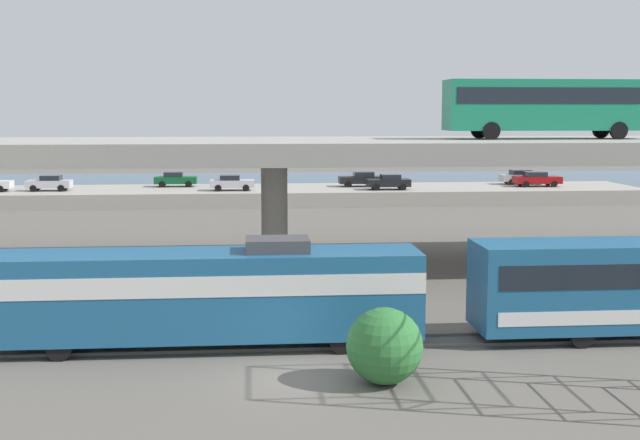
{
  "coord_description": "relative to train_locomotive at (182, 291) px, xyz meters",
  "views": [
    {
      "loc": [
        -1.38,
        -26.95,
        8.91
      ],
      "look_at": [
        2.15,
        14.56,
        3.47
      ],
      "focal_mm": 46.48,
      "sensor_mm": 36.0,
      "label": 1
    }
  ],
  "objects": [
    {
      "name": "ground_plane",
      "position": [
        3.99,
        -4.0,
        -2.19
      ],
      "size": [
        260.0,
        260.0,
        0.0
      ],
      "primitive_type": "plane",
      "color": "#605B54"
    },
    {
      "name": "rail_strip_near",
      "position": [
        3.99,
        -0.78,
        -2.13
      ],
      "size": [
        110.0,
        0.12,
        0.12
      ],
      "primitive_type": "cube",
      "color": "#59544C",
      "rests_on": "ground_plane"
    },
    {
      "name": "rail_strip_far",
      "position": [
        3.99,
        0.78,
        -2.13
      ],
      "size": [
        110.0,
        0.12,
        0.12
      ],
      "primitive_type": "cube",
      "color": "#59544C",
      "rests_on": "ground_plane"
    },
    {
      "name": "train_locomotive",
      "position": [
        0.0,
        0.0,
        0.0
      ],
      "size": [
        17.56,
        3.04,
        4.18
      ],
      "rotation": [
        0.0,
        0.0,
        3.14
      ],
      "color": "#1E5984",
      "rests_on": "ground_plane"
    },
    {
      "name": "highway_overpass",
      "position": [
        3.99,
        16.0,
        4.47
      ],
      "size": [
        96.0,
        12.33,
        7.36
      ],
      "color": "#9E998E",
      "rests_on": "ground_plane"
    },
    {
      "name": "transit_bus_on_overpass",
      "position": [
        19.94,
        16.13,
        7.23
      ],
      "size": [
        12.0,
        2.68,
        3.4
      ],
      "color": "#197A56",
      "rests_on": "highway_overpass"
    },
    {
      "name": "pier_parking_lot",
      "position": [
        3.99,
        51.0,
        -1.49
      ],
      "size": [
        74.97,
        10.84,
        1.41
      ],
      "primitive_type": "cube",
      "color": "#9E998E",
      "rests_on": "ground_plane"
    },
    {
      "name": "parked_car_0",
      "position": [
        30.99,
        53.25,
        -0.01
      ],
      "size": [
        4.56,
        1.95,
        1.5
      ],
      "color": "#B7B7BC",
      "rests_on": "pier_parking_lot"
    },
    {
      "name": "parked_car_1",
      "position": [
        31.62,
        50.54,
        -0.0
      ],
      "size": [
        4.68,
        1.99,
        1.5
      ],
      "color": "maroon",
      "rests_on": "pier_parking_lot"
    },
    {
      "name": "parked_car_2",
      "position": [
        16.08,
        48.38,
        -0.01
      ],
      "size": [
        4.2,
        1.94,
        1.5
      ],
      "rotation": [
        0.0,
        0.0,
        3.14
      ],
      "color": "black",
      "rests_on": "pier_parking_lot"
    },
    {
      "name": "parked_car_3",
      "position": [
        13.93,
        52.05,
        -0.01
      ],
      "size": [
        4.54,
        1.94,
        1.5
      ],
      "rotation": [
        0.0,
        0.0,
        3.14
      ],
      "color": "black",
      "rests_on": "pier_parking_lot"
    },
    {
      "name": "parked_car_5",
      "position": [
        0.88,
        48.77,
        -0.01
      ],
      "size": [
        4.24,
        1.96,
        1.5
      ],
      "color": "#B7B7BC",
      "rests_on": "pier_parking_lot"
    },
    {
      "name": "parked_car_6",
      "position": [
        -16.5,
        49.88,
        -0.01
      ],
      "size": [
        4.15,
        1.91,
        1.5
      ],
      "rotation": [
        0.0,
        0.0,
        3.14
      ],
      "color": "#B7B7BC",
      "rests_on": "pier_parking_lot"
    },
    {
      "name": "parked_car_7",
      "position": [
        -4.89,
        53.42,
        -0.01
      ],
      "size": [
        4.24,
        1.87,
        1.5
      ],
      "color": "#0C4C26",
      "rests_on": "pier_parking_lot"
    },
    {
      "name": "harbor_water",
      "position": [
        3.99,
        74.0,
        -2.19
      ],
      "size": [
        140.0,
        36.0,
        0.01
      ],
      "primitive_type": "cube",
      "color": "#2D5170",
      "rests_on": "ground_plane"
    },
    {
      "name": "shrub_right",
      "position": [
        6.97,
        -4.79,
        -0.92
      ],
      "size": [
        2.55,
        2.55,
        2.55
      ],
      "primitive_type": "sphere",
      "color": "#2E6F34",
      "rests_on": "ground_plane"
    }
  ]
}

